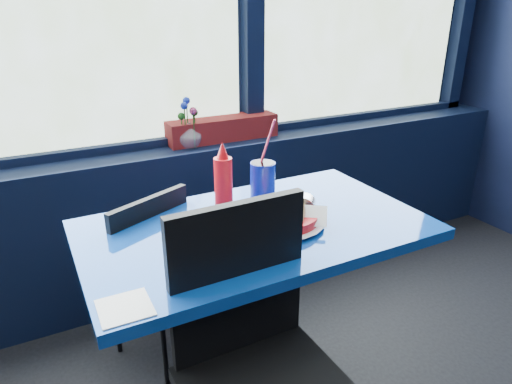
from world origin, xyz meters
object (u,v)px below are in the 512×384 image
Objects in this scene: flower_vase at (189,133)px; planter_box at (222,128)px; near_table at (255,269)px; food_basket at (287,220)px; chair_near_front at (257,353)px; soda_cup at (263,181)px; ketchup_bottle at (223,179)px; chair_near_back at (160,267)px.

planter_box is at bearing 16.29° from flower_vase.
food_basket is (0.08, -0.08, 0.22)m from near_table.
soda_cup is at bearing 59.49° from chair_near_front.
ketchup_bottle is at bearing -113.53° from planter_box.
flower_vase is 0.76× the size of soda_cup.
near_table is at bearing -94.60° from flower_vase.
flower_vase reaches higher than food_basket.
soda_cup is at bearing 134.06° from chair_near_back.
chair_near_front reaches higher than near_table.
chair_near_front is 1.40m from planter_box.
planter_box is 1.91× the size of food_basket.
chair_near_back reaches higher than near_table.
flower_vase is 0.80× the size of food_basket.
ketchup_bottle is (-0.31, -0.71, 0.00)m from planter_box.
soda_cup is (-0.15, -0.72, -0.03)m from planter_box.
near_table is 0.43m from chair_near_front.
ketchup_bottle is 0.17m from soda_cup.
flower_vase is at bearing 81.05° from ketchup_bottle.
food_basket is at bearing 105.98° from chair_near_back.
ketchup_bottle is at bearing -98.95° from flower_vase.
chair_near_front reaches higher than chair_near_back.
chair_near_back is at bearing 128.81° from near_table.
chair_near_back is 3.19× the size of ketchup_bottle.
food_basket is 0.95× the size of soda_cup.
near_table is at bearing 104.05° from chair_near_back.
chair_near_front is at bearing -119.65° from soda_cup.
planter_box is (0.27, 0.90, 0.29)m from near_table.
ketchup_bottle is 0.78× the size of soda_cup.
chair_near_front is 0.47m from food_basket.
near_table is at bearing 62.30° from chair_near_front.
chair_near_front is at bearing -116.84° from near_table.
soda_cup reaches higher than ketchup_bottle.
chair_near_front is 1.29m from flower_vase.
ketchup_bottle is at bearing 124.41° from chair_near_back.
near_table is 0.44m from chair_near_back.
soda_cup reaches higher than chair_near_back.
chair_near_back is (-0.08, 0.71, -0.09)m from chair_near_front.
flower_vase is at bearing 95.10° from soda_cup.
chair_near_front is (-0.19, -0.38, -0.01)m from near_table.
flower_vase is (-0.20, -0.06, 0.02)m from planter_box.
chair_near_front is at bearing -157.28° from food_basket.
planter_box is at bearing 54.26° from food_basket.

